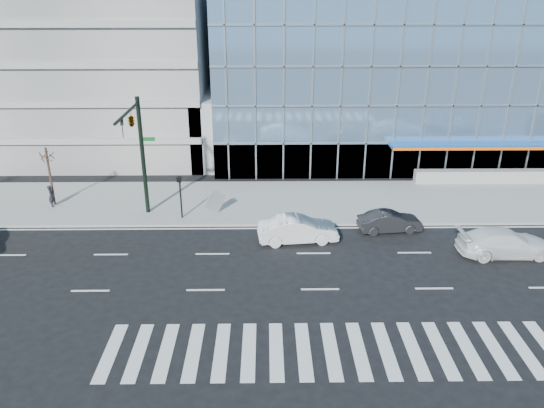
{
  "coord_description": "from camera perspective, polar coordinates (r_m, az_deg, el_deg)",
  "views": [
    {
      "loc": [
        -2.83,
        -27.83,
        14.8
      ],
      "look_at": [
        -2.43,
        3.0,
        1.94
      ],
      "focal_mm": 35.0,
      "sensor_mm": 36.0,
      "label": 1
    }
  ],
  "objects": [
    {
      "name": "tilted_panel",
      "position": [
        36.41,
        -6.1,
        0.33
      ],
      "size": [
        1.48,
        1.14,
        1.81
      ],
      "primitive_type": "cube",
      "rotation": [
        0.0,
        0.61,
        0.65
      ],
      "color": "#A2A2A2",
      "rests_on": "sidewalk"
    },
    {
      "name": "white_sedan",
      "position": [
        32.68,
        2.79,
        -2.74
      ],
      "size": [
        5.05,
        2.23,
        1.61
      ],
      "primitive_type": "imported",
      "rotation": [
        0.0,
        0.0,
        1.68
      ],
      "color": "white",
      "rests_on": "ground"
    },
    {
      "name": "ped_signal_post",
      "position": [
        35.59,
        -9.86,
        1.46
      ],
      "size": [
        0.3,
        0.33,
        3.0
      ],
      "color": "black",
      "rests_on": "sidewalk"
    },
    {
      "name": "sidewalk",
      "position": [
        38.85,
        3.5,
        0.32
      ],
      "size": [
        120.0,
        8.0,
        0.15
      ],
      "primitive_type": "cube",
      "color": "gray",
      "rests_on": "ground"
    },
    {
      "name": "street_tree_near",
      "position": [
        40.0,
        -23.08,
        4.81
      ],
      "size": [
        1.1,
        1.1,
        4.23
      ],
      "color": "#332319",
      "rests_on": "sidewalk"
    },
    {
      "name": "parking_garage",
      "position": [
        56.71,
        -19.19,
        16.61
      ],
      "size": [
        24.0,
        24.0,
        20.0
      ],
      "primitive_type": "cube",
      "color": "gray",
      "rests_on": "ground"
    },
    {
      "name": "ground",
      "position": [
        31.65,
        4.5,
        -5.31
      ],
      "size": [
        160.0,
        160.0,
        0.0
      ],
      "primitive_type": "plane",
      "color": "black",
      "rests_on": "ground"
    },
    {
      "name": "white_suv",
      "position": [
        33.91,
        23.72,
        -3.82
      ],
      "size": [
        5.52,
        2.38,
        1.58
      ],
      "primitive_type": "imported",
      "rotation": [
        0.0,
        0.0,
        1.6
      ],
      "color": "white",
      "rests_on": "ground"
    },
    {
      "name": "traffic_signal",
      "position": [
        34.51,
        -14.52,
        7.43
      ],
      "size": [
        1.14,
        5.74,
        8.0
      ],
      "color": "black",
      "rests_on": "sidewalk"
    },
    {
      "name": "ramp_block",
      "position": [
        47.43,
        -4.59,
        8.17
      ],
      "size": [
        6.0,
        8.0,
        6.0
      ],
      "primitive_type": "cube",
      "color": "gray",
      "rests_on": "ground"
    },
    {
      "name": "theatre_building",
      "position": [
        56.87,
        17.03,
        14.33
      ],
      "size": [
        42.0,
        26.0,
        15.0
      ],
      "primitive_type": "cube",
      "color": "#79A1CA",
      "rests_on": "ground"
    },
    {
      "name": "pedestrian",
      "position": [
        40.52,
        -22.66,
        0.81
      ],
      "size": [
        0.53,
        0.66,
        1.57
      ],
      "primitive_type": "imported",
      "rotation": [
        0.0,
        0.0,
        1.88
      ],
      "color": "black",
      "rests_on": "sidewalk"
    },
    {
      "name": "dark_sedan",
      "position": [
        34.84,
        12.56,
        -1.86
      ],
      "size": [
        4.19,
        1.84,
        1.34
      ],
      "primitive_type": "imported",
      "rotation": [
        0.0,
        0.0,
        1.68
      ],
      "color": "black",
      "rests_on": "ground"
    }
  ]
}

